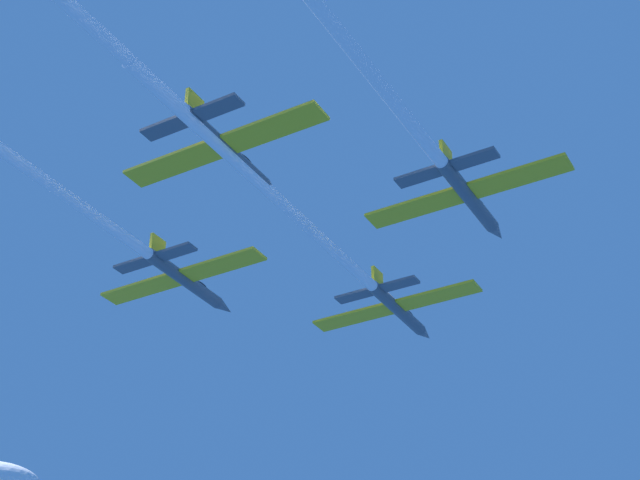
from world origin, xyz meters
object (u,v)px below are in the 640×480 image
Objects in this scene: jet_lead at (334,250)px; jet_left_wing at (92,214)px; jet_right_wing at (403,113)px; jet_slot at (111,44)px.

jet_lead reaches higher than jet_left_wing.
jet_right_wing reaches higher than jet_left_wing.
jet_lead is at bearing 134.11° from jet_right_wing.
jet_right_wing is at bearing 2.82° from jet_left_wing.
jet_lead is at bearing 46.66° from jet_left_wing.
jet_left_wing is 1.03× the size of jet_right_wing.
jet_lead is 1.00× the size of jet_left_wing.
jet_slot is at bearing -45.63° from jet_left_wing.
jet_right_wing is 22.77m from jet_slot.
jet_lead is 1.03× the size of jet_right_wing.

